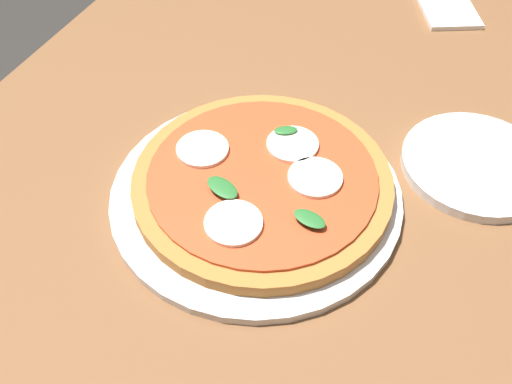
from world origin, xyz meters
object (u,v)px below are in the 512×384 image
Objects in this scene: pizza at (262,181)px; plate_white at (476,164)px; dining_table at (273,261)px; serving_tray at (256,194)px; napkin at (447,8)px.

pizza is 1.66× the size of plate_white.
serving_tray is (-0.03, -0.03, 0.09)m from dining_table.
pizza is 0.28m from plate_white.
dining_table is 0.29m from plate_white.
serving_tray is at bearing -14.69° from napkin.
dining_table is 8.15× the size of plate_white.
plate_white reaches higher than napkin.
napkin is (-0.38, -0.10, -0.00)m from plate_white.
pizza reaches higher than serving_tray.
napkin is (-0.54, 0.14, -0.00)m from serving_tray.
serving_tray is at bearing -57.18° from plate_white.
pizza is (-0.03, -0.03, 0.11)m from dining_table.
plate_white is 1.48× the size of napkin.
dining_table is at bearing -10.76° from napkin.
plate_white is (-0.16, 0.24, 0.00)m from serving_tray.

